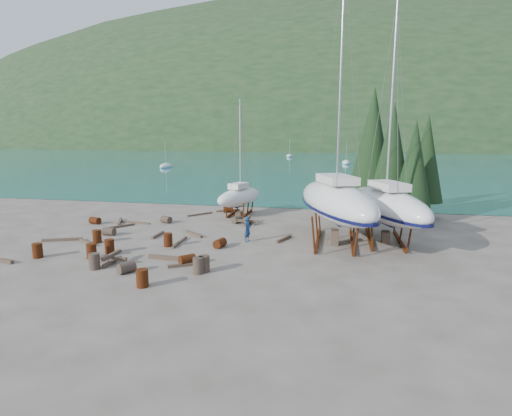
% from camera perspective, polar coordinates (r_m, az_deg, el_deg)
% --- Properties ---
extents(ground, '(600.00, 600.00, 0.00)m').
position_cam_1_polar(ground, '(26.47, -6.47, -5.57)').
color(ground, '#595146').
rests_on(ground, ground).
extents(bay_water, '(700.00, 700.00, 0.00)m').
position_cam_1_polar(bay_water, '(339.35, 10.34, 8.97)').
color(bay_water, '#1A6C82').
rests_on(bay_water, ground).
extents(far_hill, '(800.00, 360.00, 110.00)m').
position_cam_1_polar(far_hill, '(344.35, 10.36, 8.99)').
color(far_hill, '#1A3219').
rests_on(far_hill, ground).
extents(far_house_left, '(6.60, 5.60, 5.60)m').
position_cam_1_polar(far_house_left, '(224.75, -6.12, 9.20)').
color(far_house_left, beige).
rests_on(far_house_left, ground).
extents(far_house_center, '(6.60, 5.60, 5.60)m').
position_cam_1_polar(far_house_center, '(216.04, 4.17, 9.19)').
color(far_house_center, beige).
rests_on(far_house_center, ground).
extents(far_house_right, '(6.60, 5.60, 5.60)m').
position_cam_1_polar(far_house_right, '(215.35, 17.64, 8.73)').
color(far_house_right, beige).
rests_on(far_house_right, ground).
extents(cypress_near_right, '(3.60, 3.60, 10.00)m').
position_cam_1_polar(cypress_near_right, '(36.49, 18.84, 7.54)').
color(cypress_near_right, black).
rests_on(cypress_near_right, ground).
extents(cypress_mid_right, '(3.06, 3.06, 8.50)m').
position_cam_1_polar(cypress_mid_right, '(34.79, 21.62, 5.82)').
color(cypress_mid_right, black).
rests_on(cypress_mid_right, ground).
extents(cypress_back_left, '(4.14, 4.14, 11.50)m').
position_cam_1_polar(cypress_back_left, '(38.31, 16.30, 9.09)').
color(cypress_back_left, black).
rests_on(cypress_back_left, ground).
extents(cypress_far_right, '(3.24, 3.24, 9.00)m').
position_cam_1_polar(cypress_far_right, '(37.99, 23.12, 6.48)').
color(cypress_far_right, black).
rests_on(cypress_far_right, ground).
extents(moored_boat_left, '(2.00, 5.00, 6.05)m').
position_cam_1_polar(moored_boat_left, '(92.60, -12.75, 5.87)').
color(moored_boat_left, silver).
rests_on(moored_boat_left, ground).
extents(moored_boat_mid, '(2.00, 5.00, 6.05)m').
position_cam_1_polar(moored_boat_mid, '(104.43, 12.73, 6.35)').
color(moored_boat_mid, silver).
rests_on(moored_boat_mid, ground).
extents(moored_boat_far, '(2.00, 5.00, 6.05)m').
position_cam_1_polar(moored_boat_far, '(135.30, 4.81, 7.42)').
color(moored_boat_far, silver).
rests_on(moored_boat_far, ground).
extents(large_sailboat_near, '(7.04, 11.77, 17.85)m').
position_cam_1_polar(large_sailboat_near, '(27.34, 11.38, 0.98)').
color(large_sailboat_near, silver).
rests_on(large_sailboat_near, ground).
extents(large_sailboat_far, '(6.38, 10.27, 15.69)m').
position_cam_1_polar(large_sailboat_far, '(28.48, 18.14, 0.41)').
color(large_sailboat_far, silver).
rests_on(large_sailboat_far, ground).
extents(small_sailboat_shore, '(4.03, 6.78, 10.35)m').
position_cam_1_polar(small_sailboat_shore, '(36.51, -2.35, 1.65)').
color(small_sailboat_shore, silver).
rests_on(small_sailboat_shore, ground).
extents(worker, '(0.58, 0.73, 1.74)m').
position_cam_1_polar(worker, '(27.44, -1.22, -3.05)').
color(worker, navy).
rests_on(worker, ground).
extents(drum_0, '(0.58, 0.58, 0.88)m').
position_cam_1_polar(drum_0, '(27.33, -28.75, -5.35)').
color(drum_0, '#612610').
rests_on(drum_0, ground).
extents(drum_1, '(0.97, 1.05, 0.58)m').
position_cam_1_polar(drum_1, '(22.56, -18.00, -8.09)').
color(drum_1, '#2D2823').
rests_on(drum_1, ground).
extents(drum_2, '(1.00, 0.78, 0.58)m').
position_cam_1_polar(drum_2, '(35.54, -22.01, -1.68)').
color(drum_2, '#612610').
rests_on(drum_2, ground).
extents(drum_3, '(0.58, 0.58, 0.88)m').
position_cam_1_polar(drum_3, '(20.30, -15.93, -9.61)').
color(drum_3, '#612610').
rests_on(drum_3, ground).
extents(drum_4, '(1.03, 0.86, 0.58)m').
position_cam_1_polar(drum_4, '(38.02, -3.99, -0.19)').
color(drum_4, '#612610').
rests_on(drum_4, ground).
extents(drum_5, '(0.58, 0.58, 0.88)m').
position_cam_1_polar(drum_5, '(21.80, -7.39, -7.89)').
color(drum_5, '#2D2823').
rests_on(drum_5, ground).
extents(drum_6, '(0.77, 0.99, 0.58)m').
position_cam_1_polar(drum_6, '(26.25, -5.18, -5.02)').
color(drum_6, '#612610').
rests_on(drum_6, ground).
extents(drum_8, '(0.58, 0.58, 0.88)m').
position_cam_1_polar(drum_8, '(29.34, -21.76, -3.78)').
color(drum_8, '#612610').
rests_on(drum_8, ground).
extents(drum_9, '(1.04, 0.90, 0.58)m').
position_cam_1_polar(drum_9, '(34.18, -12.69, -1.62)').
color(drum_9, '#2D2823').
rests_on(drum_9, ground).
extents(drum_10, '(0.58, 0.58, 0.88)m').
position_cam_1_polar(drum_10, '(26.49, -20.20, -5.16)').
color(drum_10, '#612610').
rests_on(drum_10, ground).
extents(drum_11, '(0.87, 1.03, 0.58)m').
position_cam_1_polar(drum_11, '(33.35, -2.74, -1.67)').
color(drum_11, '#2D2823').
rests_on(drum_11, ground).
extents(drum_12, '(1.03, 1.03, 0.58)m').
position_cam_1_polar(drum_12, '(23.11, -9.80, -7.29)').
color(drum_12, '#612610').
rests_on(drum_12, ground).
extents(drum_13, '(0.58, 0.58, 0.88)m').
position_cam_1_polar(drum_13, '(25.85, -22.45, -5.69)').
color(drum_13, '#612610').
rests_on(drum_13, ground).
extents(drum_14, '(0.58, 0.58, 0.88)m').
position_cam_1_polar(drum_14, '(27.02, -12.46, -4.46)').
color(drum_14, '#612610').
rests_on(drum_14, ground).
extents(drum_15, '(0.92, 0.64, 0.58)m').
position_cam_1_polar(drum_15, '(31.17, -20.26, -3.16)').
color(drum_15, '#2D2823').
rests_on(drum_15, ground).
extents(drum_16, '(0.58, 0.58, 0.88)m').
position_cam_1_polar(drum_16, '(23.71, -22.09, -7.08)').
color(drum_16, '#2D2823').
rests_on(drum_16, ground).
extents(drum_17, '(0.58, 0.58, 0.88)m').
position_cam_1_polar(drum_17, '(21.55, -8.24, -8.13)').
color(drum_17, '#2D2823').
rests_on(drum_17, ground).
extents(timber_0, '(1.78, 2.17, 0.14)m').
position_cam_1_polar(timber_0, '(37.05, -8.01, -0.89)').
color(timber_0, brown).
rests_on(timber_0, ground).
extents(timber_1, '(0.88, 1.92, 0.19)m').
position_cam_1_polar(timber_1, '(28.01, 3.99, -4.43)').
color(timber_1, brown).
rests_on(timber_1, ground).
extents(timber_2, '(1.30, 2.41, 0.19)m').
position_cam_1_polar(timber_2, '(35.42, -18.87, -1.84)').
color(timber_2, brown).
rests_on(timber_2, ground).
extents(timber_4, '(0.21, 1.92, 0.17)m').
position_cam_1_polar(timber_4, '(29.97, -13.82, -3.74)').
color(timber_4, brown).
rests_on(timber_4, ground).
extents(timber_7, '(1.56, 1.04, 0.17)m').
position_cam_1_polar(timber_7, '(22.88, -10.35, -8.02)').
color(timber_7, brown).
rests_on(timber_7, ground).
extents(timber_8, '(1.86, 1.57, 0.19)m').
position_cam_1_polar(timber_8, '(29.70, -8.92, -3.68)').
color(timber_8, brown).
rests_on(timber_8, ground).
extents(timber_9, '(2.03, 1.40, 0.15)m').
position_cam_1_polar(timber_9, '(38.57, -4.00, -0.36)').
color(timber_9, brown).
rests_on(timber_9, ground).
extents(timber_10, '(1.71, 2.52, 0.16)m').
position_cam_1_polar(timber_10, '(34.17, -1.46, -1.73)').
color(timber_10, brown).
rests_on(timber_10, ground).
extents(timber_11, '(0.30, 2.75, 0.15)m').
position_cam_1_polar(timber_11, '(27.67, -10.85, -4.82)').
color(timber_11, brown).
rests_on(timber_11, ground).
extents(timber_12, '(1.92, 1.27, 0.17)m').
position_cam_1_polar(timber_12, '(29.45, -22.95, -4.53)').
color(timber_12, brown).
rests_on(timber_12, ground).
extents(timber_13, '(1.06, 0.44, 0.22)m').
position_cam_1_polar(timber_13, '(27.22, -32.10, -6.45)').
color(timber_13, brown).
rests_on(timber_13, ground).
extents(timber_14, '(2.53, 1.15, 0.18)m').
position_cam_1_polar(timber_14, '(30.87, -25.93, -4.08)').
color(timber_14, brown).
rests_on(timber_14, ground).
extents(timber_15, '(2.81, 0.57, 0.15)m').
position_cam_1_polar(timber_15, '(34.78, -16.90, -1.98)').
color(timber_15, brown).
rests_on(timber_15, ground).
extents(timber_16, '(3.12, 0.43, 0.23)m').
position_cam_1_polar(timber_16, '(24.09, -11.76, -7.05)').
color(timber_16, brown).
rests_on(timber_16, ground).
extents(timber_17, '(1.51, 1.99, 0.16)m').
position_cam_1_polar(timber_17, '(33.63, -18.75, -2.48)').
color(timber_17, brown).
rests_on(timber_17, ground).
extents(timber_pile_fore, '(1.80, 1.80, 0.60)m').
position_cam_1_polar(timber_pile_fore, '(24.39, -19.89, -6.80)').
color(timber_pile_fore, brown).
rests_on(timber_pile_fore, ground).
extents(timber_pile_aft, '(1.80, 1.80, 0.60)m').
position_cam_1_polar(timber_pile_aft, '(32.79, -1.26, -1.85)').
color(timber_pile_aft, brown).
rests_on(timber_pile_aft, ground).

